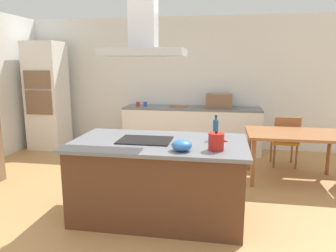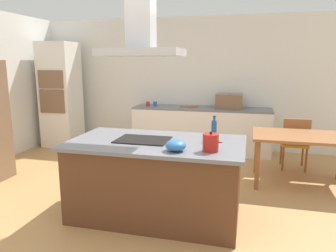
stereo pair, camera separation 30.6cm
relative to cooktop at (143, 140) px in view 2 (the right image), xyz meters
name	(u,v)px [view 2 (the right image)]	position (x,y,z in m)	size (l,w,h in m)	color
ground	(182,173)	(0.16, 1.50, -0.91)	(16.00, 16.00, 0.00)	tan
wall_back	(200,84)	(0.16, 3.25, 0.44)	(7.20, 0.10, 2.70)	white
kitchen_island	(157,178)	(0.16, 0.00, -0.45)	(1.99, 1.13, 0.90)	#59331E
cooktop	(143,140)	(0.00, 0.00, 0.00)	(0.60, 0.44, 0.01)	black
tea_kettle	(211,143)	(0.81, -0.27, 0.08)	(0.21, 0.16, 0.21)	#B21E19
olive_oil_bottle	(214,130)	(0.79, 0.20, 0.11)	(0.06, 0.06, 0.28)	navy
mixing_bowl	(176,145)	(0.47, -0.35, 0.05)	(0.21, 0.21, 0.12)	#2D6BB7
back_counter	(201,130)	(0.26, 2.88, -0.46)	(2.73, 0.62, 0.90)	white
countertop_microwave	(229,101)	(0.80, 2.88, 0.13)	(0.50, 0.38, 0.28)	brown
coffee_mug_red	(148,104)	(-0.84, 2.83, 0.04)	(0.08, 0.08, 0.09)	red
coffee_mug_blue	(155,104)	(-0.70, 2.87, 0.04)	(0.08, 0.08, 0.09)	#2D56B2
cutting_board	(188,106)	(-0.01, 2.93, 0.00)	(0.34, 0.24, 0.02)	#995B33
wall_oven_stack	(61,95)	(-2.74, 2.65, 0.20)	(0.70, 0.66, 2.20)	white
dining_table	(302,141)	(1.95, 1.45, -0.24)	(1.40, 0.90, 0.75)	#995B33
chair_facing_back_wall	(295,140)	(1.95, 2.11, -0.40)	(0.42, 0.42, 0.89)	gold
range_hood	(141,32)	(0.00, 0.00, 1.20)	(0.90, 0.55, 0.78)	#ADADB2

